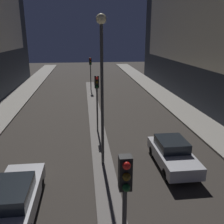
{
  "coord_description": "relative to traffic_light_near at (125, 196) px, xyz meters",
  "views": [
    {
      "loc": [
        -0.93,
        -1.59,
        7.1
      ],
      "look_at": [
        1.49,
        19.48,
        0.5
      ],
      "focal_mm": 40.0,
      "sensor_mm": 36.0,
      "label": 1
    }
  ],
  "objects": [
    {
      "name": "traffic_light_mid",
      "position": [
        0.0,
        12.32,
        0.0
      ],
      "size": [
        0.32,
        0.42,
        4.19
      ],
      "color": "#383838",
      "rests_on": "median_strip"
    },
    {
      "name": "car_right_lane",
      "position": [
        3.86,
        6.84,
        -2.46
      ],
      "size": [
        1.82,
        4.24,
        1.51
      ],
      "color": "#B2B2B7",
      "rests_on": "ground"
    },
    {
      "name": "car_left_lane",
      "position": [
        -3.86,
        3.64,
        -2.44
      ],
      "size": [
        1.74,
        4.8,
        1.56
      ],
      "color": "#B2B2B7",
      "rests_on": "ground"
    },
    {
      "name": "street_lamp",
      "position": [
        0.0,
        7.33,
        2.22
      ],
      "size": [
        0.5,
        0.5,
        7.92
      ],
      "color": "#383838",
      "rests_on": "median_strip"
    },
    {
      "name": "traffic_light_near",
      "position": [
        0.0,
        0.0,
        0.0
      ],
      "size": [
        0.32,
        0.42,
        4.19
      ],
      "color": "#383838",
      "rests_on": "median_strip"
    },
    {
      "name": "traffic_light_far",
      "position": [
        0.0,
        26.79,
        0.0
      ],
      "size": [
        0.32,
        0.42,
        4.19
      ],
      "color": "#383838",
      "rests_on": "median_strip"
    },
    {
      "name": "median_strip",
      "position": [
        0.0,
        15.02,
        -3.16
      ],
      "size": [
        1.16,
        35.37,
        0.14
      ],
      "color": "#66605B",
      "rests_on": "ground"
    }
  ]
}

